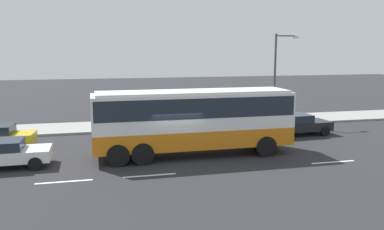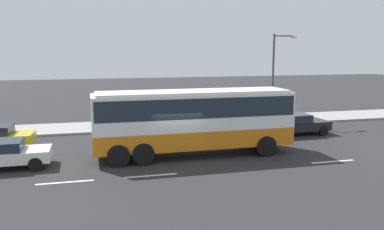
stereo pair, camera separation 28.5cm
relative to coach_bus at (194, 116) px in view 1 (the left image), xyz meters
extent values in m
plane|color=#28282B|center=(-1.11, -0.35, -2.16)|extent=(120.00, 120.00, 0.00)
cube|color=gray|center=(-1.11, 8.85, -2.08)|extent=(80.00, 4.00, 0.15)
cube|color=white|center=(-6.45, -2.94, -2.15)|extent=(2.40, 0.16, 0.01)
cube|color=white|center=(-2.76, -2.94, -2.15)|extent=(2.40, 0.16, 0.01)
cube|color=white|center=(6.54, -2.94, -2.15)|extent=(2.40, 0.16, 0.01)
cube|color=orange|center=(0.00, 0.00, -1.13)|extent=(10.55, 2.51, 0.96)
cube|color=white|center=(0.00, 0.00, 0.28)|extent=(10.55, 2.51, 1.86)
cube|color=#1E2833|center=(0.00, 0.00, 0.55)|extent=(10.34, 2.54, 1.02)
cube|color=#1E2833|center=(5.22, 0.04, 0.37)|extent=(0.14, 2.24, 1.49)
cube|color=white|center=(0.00, 0.00, 1.27)|extent=(10.13, 2.36, 0.12)
cylinder|color=black|center=(3.66, 1.19, -1.61)|extent=(1.10, 0.31, 1.10)
cylinder|color=black|center=(3.68, -1.14, -1.61)|extent=(1.10, 0.31, 1.10)
cylinder|color=black|center=(-2.87, 1.15, -1.61)|extent=(1.10, 0.31, 1.10)
cylinder|color=black|center=(-2.86, -1.19, -1.61)|extent=(1.10, 0.31, 1.10)
cylinder|color=black|center=(-4.07, 1.14, -1.61)|extent=(1.10, 0.31, 1.10)
cylinder|color=black|center=(-4.06, -1.20, -1.61)|extent=(1.10, 0.31, 1.10)
cube|color=black|center=(7.80, 3.47, -1.55)|extent=(4.78, 2.08, 0.58)
cube|color=#1E2833|center=(7.43, 3.45, -1.02)|extent=(2.66, 1.82, 0.49)
cylinder|color=black|center=(9.45, 4.43, -1.84)|extent=(0.65, 0.23, 0.64)
cylinder|color=black|center=(9.54, 2.67, -1.84)|extent=(0.65, 0.23, 0.64)
cylinder|color=black|center=(6.06, 4.26, -1.84)|extent=(0.65, 0.23, 0.64)
cylinder|color=black|center=(6.15, 2.50, -1.84)|extent=(0.65, 0.23, 0.64)
cylinder|color=black|center=(-9.07, 4.17, -1.84)|extent=(0.65, 0.24, 0.64)
cylinder|color=black|center=(-9.17, 2.52, -1.84)|extent=(0.65, 0.24, 0.64)
cube|color=white|center=(-9.48, -0.09, -1.56)|extent=(4.50, 1.87, 0.56)
cylinder|color=black|center=(-7.91, 0.80, -1.84)|extent=(0.64, 0.21, 0.64)
cylinder|color=black|center=(-7.88, -0.92, -1.84)|extent=(0.64, 0.21, 0.64)
cylinder|color=black|center=(1.29, 8.00, -1.62)|extent=(0.14, 0.14, 0.78)
cylinder|color=black|center=(1.27, 8.16, -1.62)|extent=(0.14, 0.14, 0.78)
cylinder|color=beige|center=(1.28, 8.08, -0.94)|extent=(0.32, 0.32, 0.58)
sphere|color=tan|center=(1.28, 8.08, -0.54)|extent=(0.21, 0.21, 0.21)
cylinder|color=brown|center=(-1.79, 7.98, -1.63)|extent=(0.14, 0.14, 0.76)
cylinder|color=brown|center=(-1.95, 8.00, -1.63)|extent=(0.14, 0.14, 0.76)
cylinder|color=#2672B2|center=(-1.87, 7.99, -0.96)|extent=(0.32, 0.32, 0.57)
sphere|color=tan|center=(-1.87, 7.99, -0.57)|extent=(0.21, 0.21, 0.21)
cylinder|color=#47474C|center=(8.12, 7.51, 1.31)|extent=(0.16, 0.16, 6.62)
cylinder|color=#47474C|center=(8.89, 7.51, 4.47)|extent=(1.54, 0.10, 0.10)
cube|color=silver|center=(9.66, 7.51, 4.37)|extent=(0.50, 0.24, 0.16)
camera|label=1|loc=(-4.91, -20.15, 3.46)|focal=37.19mm
camera|label=2|loc=(-5.19, -20.09, 3.46)|focal=37.19mm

